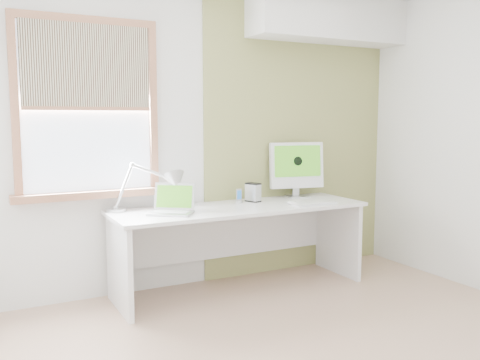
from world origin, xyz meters
TOP-DOWN VIEW (x-y plane):
  - room at (0.00, 0.00)m, footprint 4.04×3.54m
  - accent_wall at (1.00, 1.74)m, footprint 2.00×0.02m
  - soffit at (1.20, 1.57)m, footprint 1.60×0.40m
  - window at (-1.00, 1.71)m, footprint 1.20×0.14m
  - desk at (0.18, 1.44)m, footprint 2.20×0.70m
  - desk_lamp at (-0.47, 1.48)m, footprint 0.65×0.41m
  - laptop at (-0.45, 1.35)m, footprint 0.42×0.41m
  - phone_dock at (0.24, 1.54)m, footprint 0.08×0.08m
  - external_drive at (0.39, 1.55)m, footprint 0.12×0.15m
  - imac at (0.89, 1.60)m, footprint 0.54×0.22m
  - keyboard at (0.78, 1.15)m, footprint 0.41×0.13m
  - mouse at (0.61, 1.24)m, footprint 0.10×0.13m

SIDE VIEW (x-z plane):
  - desk at x=0.18m, z-range 0.17..0.90m
  - keyboard at x=0.78m, z-range 0.73..0.75m
  - mouse at x=0.61m, z-range 0.73..0.76m
  - phone_dock at x=0.24m, z-range 0.70..0.83m
  - laptop at x=-0.45m, z-range 0.67..0.90m
  - external_drive at x=0.39m, z-range 0.73..0.90m
  - desk_lamp at x=-0.47m, z-range 0.74..1.13m
  - imac at x=0.89m, z-range 0.76..1.28m
  - room at x=0.00m, z-range -0.02..2.62m
  - accent_wall at x=1.00m, z-range 0.00..2.60m
  - window at x=-1.00m, z-range 0.83..2.25m
  - soffit at x=1.20m, z-range 2.19..2.61m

